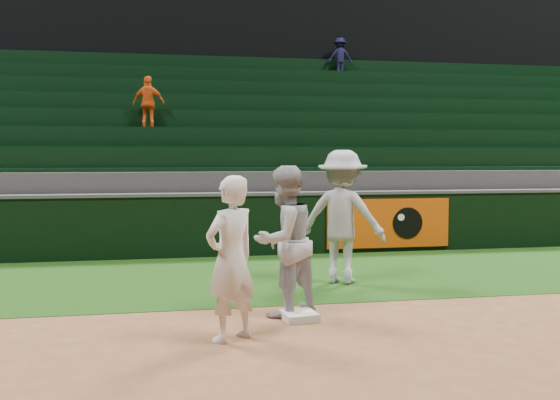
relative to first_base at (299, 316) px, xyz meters
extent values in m
plane|color=brown|center=(-0.07, -0.21, -0.04)|extent=(70.00, 70.00, 0.00)
cube|color=#15390E|center=(-0.07, 2.79, -0.04)|extent=(36.00, 4.20, 0.01)
cube|color=black|center=(-0.07, 17.24, 5.96)|extent=(40.00, 12.00, 12.00)
cube|color=silver|center=(0.00, 0.00, 0.00)|extent=(0.44, 0.44, 0.09)
imported|color=silver|center=(-0.90, -0.69, 0.84)|extent=(0.77, 0.72, 1.77)
imported|color=#A5A7AF|center=(-0.14, 0.25, 0.88)|extent=(1.14, 1.08, 1.85)
imported|color=#A6AAB3|center=(1.12, 2.00, 0.99)|extent=(1.53, 1.31, 2.05)
cube|color=black|center=(-0.07, 4.99, 0.56)|extent=(36.00, 0.35, 1.20)
cube|color=#D84C0A|center=(2.93, 4.80, 0.56)|extent=(2.60, 0.05, 1.00)
cylinder|color=black|center=(3.33, 4.77, 0.56)|extent=(0.64, 0.02, 0.64)
cylinder|color=white|center=(3.18, 4.75, 0.68)|extent=(0.14, 0.02, 0.14)
cube|color=#424244|center=(-0.07, 4.99, 1.18)|extent=(36.00, 0.40, 0.06)
cube|color=#343436|center=(-0.07, 5.71, 0.78)|extent=(36.00, 0.85, 1.65)
cube|color=black|center=(-0.07, 5.97, 1.86)|extent=(36.00, 0.14, 0.50)
cube|color=black|center=(-0.07, 5.80, 1.65)|extent=(36.00, 0.45, 0.08)
cube|color=#343436|center=(-0.07, 6.56, 1.01)|extent=(36.00, 0.85, 2.10)
cube|color=black|center=(-0.07, 6.82, 2.31)|extent=(36.00, 0.14, 0.50)
cube|color=black|center=(-0.07, 6.65, 2.10)|extent=(36.00, 0.45, 0.08)
cube|color=#343436|center=(-0.07, 7.41, 1.23)|extent=(36.00, 0.85, 2.55)
cube|color=black|center=(-0.07, 7.67, 2.76)|extent=(36.00, 0.14, 0.50)
cube|color=black|center=(-0.07, 7.50, 2.55)|extent=(36.00, 0.45, 0.08)
cube|color=#343436|center=(-0.07, 8.26, 1.46)|extent=(36.00, 0.85, 3.00)
cube|color=black|center=(-0.07, 8.52, 3.21)|extent=(36.00, 0.14, 0.50)
cube|color=black|center=(-0.07, 8.35, 3.00)|extent=(36.00, 0.45, 0.08)
cube|color=#343436|center=(-0.07, 9.11, 1.68)|extent=(36.00, 0.85, 3.45)
cube|color=black|center=(-0.07, 9.37, 3.66)|extent=(36.00, 0.14, 0.50)
cube|color=black|center=(-0.07, 9.20, 3.45)|extent=(36.00, 0.45, 0.08)
cube|color=#343436|center=(-0.07, 9.96, 1.91)|extent=(36.00, 0.85, 3.90)
cube|color=black|center=(-0.07, 10.22, 4.11)|extent=(36.00, 0.14, 0.50)
cube|color=black|center=(-0.07, 10.05, 3.90)|extent=(36.00, 0.45, 0.08)
cube|color=#343436|center=(-0.07, 10.81, 2.13)|extent=(36.00, 0.85, 4.35)
cube|color=black|center=(-0.07, 11.07, 4.56)|extent=(36.00, 0.14, 0.50)
cube|color=black|center=(-0.07, 10.90, 4.35)|extent=(36.00, 0.45, 0.08)
imported|color=#D35013|center=(-1.88, 7.37, 3.12)|extent=(0.77, 0.46, 1.24)
imported|color=#101136|center=(3.62, 10.77, 4.86)|extent=(0.74, 0.46, 1.10)
camera|label=1|loc=(-1.61, -7.22, 1.93)|focal=40.00mm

